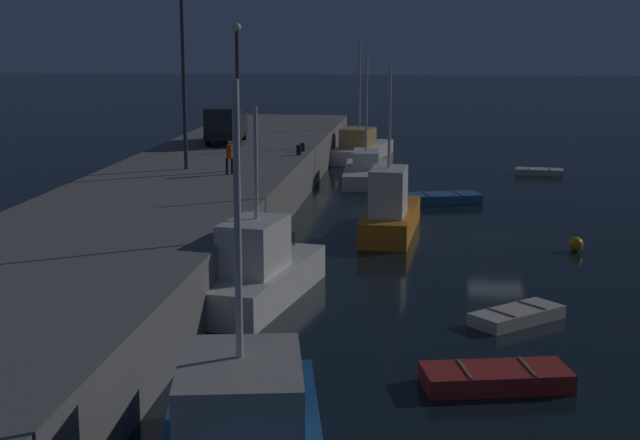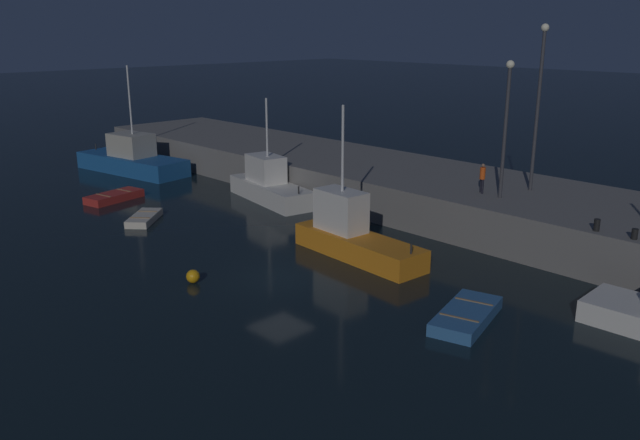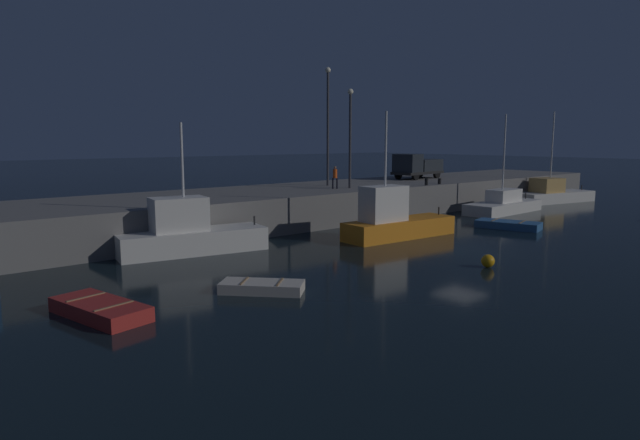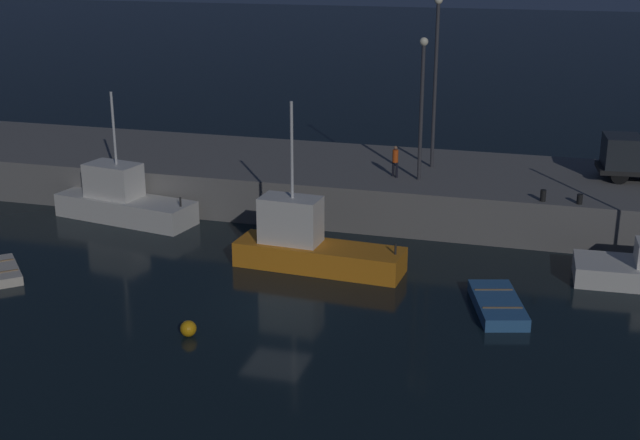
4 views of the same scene
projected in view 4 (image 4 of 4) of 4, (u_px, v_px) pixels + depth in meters
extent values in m
plane|color=black|center=(275.00, 310.00, 35.16)|extent=(320.00, 320.00, 0.00)
cube|color=slate|center=(360.00, 185.00, 48.56)|extent=(72.28, 9.86, 2.38)
cube|color=orange|center=(319.00, 257.00, 39.37)|extent=(7.92, 2.65, 1.15)
cube|color=silver|center=(291.00, 220.00, 39.29)|extent=(2.84, 1.71, 2.14)
cylinder|color=silver|center=(292.00, 150.00, 38.23)|extent=(0.14, 0.14, 4.42)
cylinder|color=#262626|center=(395.00, 249.00, 37.98)|extent=(0.10, 0.10, 0.50)
cube|color=silver|center=(126.00, 209.00, 46.19)|extent=(8.14, 3.74, 1.24)
cube|color=silver|center=(114.00, 180.00, 46.01)|extent=(3.11, 2.24, 1.80)
cylinder|color=silver|center=(114.00, 129.00, 45.00)|extent=(0.14, 0.14, 3.89)
cylinder|color=#262626|center=(180.00, 202.00, 44.41)|extent=(0.10, 0.10, 0.50)
cube|color=#2D6099|center=(498.00, 305.00, 35.04)|extent=(2.84, 4.49, 0.51)
cube|color=olive|center=(503.00, 308.00, 34.09)|extent=(1.55, 0.51, 0.04)
cube|color=olive|center=(494.00, 290.00, 35.83)|extent=(1.55, 0.51, 0.04)
cube|color=beige|center=(2.00, 271.00, 38.68)|extent=(3.21, 3.33, 0.42)
cube|color=olive|center=(4.00, 272.00, 37.99)|extent=(0.94, 0.87, 0.04)
cube|color=olive|center=(0.00, 261.00, 39.22)|extent=(0.94, 0.87, 0.04)
sphere|color=orange|center=(188.00, 329.00, 32.76)|extent=(0.63, 0.63, 0.63)
cylinder|color=#38383D|center=(421.00, 114.00, 44.11)|extent=(0.20, 0.20, 7.00)
sphere|color=#F9EFCC|center=(424.00, 42.00, 42.95)|extent=(0.44, 0.44, 0.44)
cylinder|color=#38383D|center=(435.00, 88.00, 46.34)|extent=(0.20, 0.20, 8.85)
sphere|color=#F9EFCC|center=(439.00, 0.00, 44.89)|extent=(0.44, 0.44, 0.44)
cylinder|color=black|center=(620.00, 175.00, 44.31)|extent=(0.92, 0.37, 0.90)
cylinder|color=black|center=(614.00, 166.00, 46.08)|extent=(0.92, 0.37, 0.90)
cube|color=#23282D|center=(621.00, 151.00, 44.84)|extent=(2.02, 2.43, 1.64)
cylinder|color=black|center=(393.00, 169.00, 45.74)|extent=(0.13, 0.13, 0.81)
cylinder|color=black|center=(397.00, 170.00, 45.48)|extent=(0.13, 0.13, 0.81)
cylinder|color=#E54C14|center=(395.00, 156.00, 45.38)|extent=(0.44, 0.44, 0.67)
sphere|color=#8C664C|center=(396.00, 148.00, 45.24)|extent=(0.20, 0.20, 0.20)
cylinder|color=black|center=(543.00, 195.00, 41.44)|extent=(0.28, 0.28, 0.57)
cylinder|color=black|center=(580.00, 199.00, 41.03)|extent=(0.28, 0.28, 0.48)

